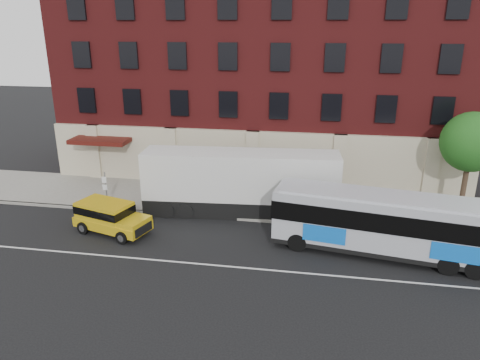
% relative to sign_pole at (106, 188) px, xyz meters
% --- Properties ---
extents(ground, '(120.00, 120.00, 0.00)m').
position_rel_sign_pole_xyz_m(ground, '(8.50, -6.15, -1.45)').
color(ground, black).
rests_on(ground, ground).
extents(sidewalk, '(60.00, 6.00, 0.15)m').
position_rel_sign_pole_xyz_m(sidewalk, '(8.50, 2.85, -1.38)').
color(sidewalk, '#9A988C').
rests_on(sidewalk, ground).
extents(kerb, '(60.00, 0.25, 0.15)m').
position_rel_sign_pole_xyz_m(kerb, '(8.50, -0.15, -1.38)').
color(kerb, '#9A988C').
rests_on(kerb, ground).
extents(lane_line, '(60.00, 0.12, 0.01)m').
position_rel_sign_pole_xyz_m(lane_line, '(8.50, -5.65, -1.45)').
color(lane_line, silver).
rests_on(lane_line, ground).
extents(building, '(30.00, 12.10, 15.00)m').
position_rel_sign_pole_xyz_m(building, '(8.49, 10.77, 6.13)').
color(building, maroon).
rests_on(building, sidewalk).
extents(sign_pole, '(0.30, 0.20, 2.50)m').
position_rel_sign_pole_xyz_m(sign_pole, '(0.00, 0.00, 0.00)').
color(sign_pole, slate).
rests_on(sign_pole, ground).
extents(street_tree, '(3.60, 3.60, 6.20)m').
position_rel_sign_pole_xyz_m(street_tree, '(22.04, 3.34, 2.96)').
color(street_tree, '#36251B').
rests_on(street_tree, sidewalk).
extents(city_bus, '(12.01, 4.36, 3.22)m').
position_rel_sign_pole_xyz_m(city_bus, '(16.77, -3.08, 0.33)').
color(city_bus, '#AEB1BA').
rests_on(city_bus, ground).
extents(yellow_suv, '(4.69, 2.93, 1.75)m').
position_rel_sign_pole_xyz_m(yellow_suv, '(1.57, -2.96, -0.45)').
color(yellow_suv, gold).
rests_on(yellow_suv, ground).
extents(shipping_container, '(11.98, 3.28, 3.94)m').
position_rel_sign_pole_xyz_m(shipping_container, '(8.44, 0.92, 0.50)').
color(shipping_container, black).
rests_on(shipping_container, ground).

